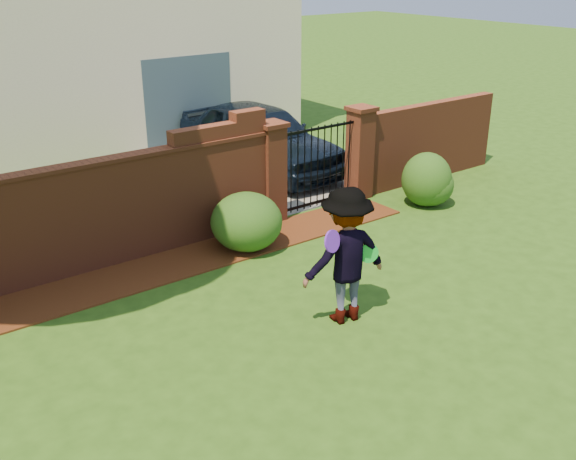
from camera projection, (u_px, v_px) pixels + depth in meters
ground at (303, 358)px, 8.26m from camera, size 80.00×80.00×0.01m
mulch_bed at (120, 280)px, 10.18m from camera, size 11.10×1.08×0.03m
brick_wall at (27, 228)px, 9.73m from camera, size 8.70×0.31×2.16m
brick_wall_return at (427, 142)px, 14.55m from camera, size 4.00×0.25×1.70m
pillar_left at (271, 172)px, 12.18m from camera, size 0.50×0.50×1.88m
pillar_right at (360, 152)px, 13.40m from camera, size 0.50×0.50×1.88m
iron_gate at (318, 166)px, 12.83m from camera, size 1.78×0.03×1.60m
driveway at (212, 161)px, 16.10m from camera, size 3.20×8.00×0.01m
house at (37, 19)px, 16.45m from camera, size 12.40×6.40×6.30m
car at (269, 140)px, 14.94m from camera, size 2.16×4.71×1.56m
shrub_left at (247, 222)px, 11.13m from camera, size 1.21×1.21×0.99m
shrub_middle at (426, 179)px, 13.09m from camera, size 0.98×0.98×1.08m
shrub_right at (430, 185)px, 13.16m from camera, size 0.95×0.95×0.84m
man at (347, 257)px, 8.76m from camera, size 1.32×0.89×1.89m
frisbee_purple at (332, 241)px, 8.30m from camera, size 0.30×0.15×0.29m
frisbee_green at (369, 253)px, 8.78m from camera, size 0.27×0.17×0.27m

